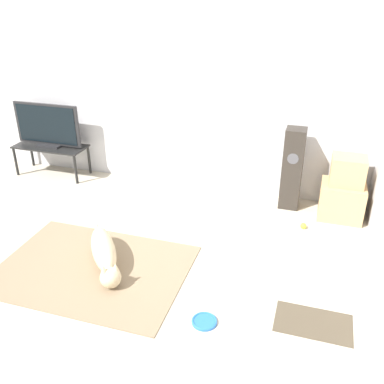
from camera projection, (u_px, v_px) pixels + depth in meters
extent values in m
plane|color=#BCB29E|center=(92.00, 268.00, 4.10)|extent=(12.00, 12.00, 0.00)
cube|color=silver|center=(165.00, 87.00, 5.32)|extent=(8.00, 0.06, 2.55)
cube|color=#847056|center=(93.00, 268.00, 4.09)|extent=(1.79, 1.30, 0.01)
ellipsoid|color=beige|center=(103.00, 249.00, 4.14)|extent=(0.61, 0.72, 0.26)
sphere|color=beige|center=(111.00, 278.00, 3.79)|extent=(0.19, 0.19, 0.19)
cone|color=beige|center=(116.00, 267.00, 3.76)|extent=(0.06, 0.06, 0.09)
cone|color=beige|center=(104.00, 269.00, 3.73)|extent=(0.06, 0.06, 0.09)
cylinder|color=beige|center=(98.00, 231.00, 4.58)|extent=(0.17, 0.22, 0.04)
cylinder|color=blue|center=(204.00, 322.00, 3.45)|extent=(0.21, 0.21, 0.02)
torus|color=blue|center=(204.00, 321.00, 3.45)|extent=(0.21, 0.21, 0.02)
cube|color=tan|center=(341.00, 201.00, 4.90)|extent=(0.49, 0.41, 0.41)
cube|color=tan|center=(348.00, 171.00, 4.74)|extent=(0.37, 0.31, 0.33)
cube|color=#2D2823|center=(292.00, 169.00, 5.01)|extent=(0.23, 0.23, 0.98)
cylinder|color=#4C4C51|center=(293.00, 159.00, 4.83)|extent=(0.13, 0.00, 0.13)
cube|color=black|center=(50.00, 147.00, 5.89)|extent=(1.01, 0.42, 0.02)
cylinder|color=black|center=(16.00, 162.00, 5.96)|extent=(0.04, 0.04, 0.40)
cylinder|color=black|center=(76.00, 170.00, 5.71)|extent=(0.04, 0.04, 0.40)
cylinder|color=black|center=(32.00, 153.00, 6.26)|extent=(0.04, 0.04, 0.40)
cylinder|color=black|center=(89.00, 160.00, 6.01)|extent=(0.04, 0.04, 0.40)
cube|color=#232326|center=(50.00, 145.00, 5.88)|extent=(0.33, 0.20, 0.03)
cube|color=#232326|center=(47.00, 124.00, 5.76)|extent=(0.95, 0.04, 0.56)
cube|color=black|center=(46.00, 125.00, 5.74)|extent=(0.88, 0.01, 0.51)
sphere|color=#C6E033|center=(303.00, 226.00, 4.74)|extent=(0.07, 0.07, 0.07)
sphere|color=#C6E033|center=(293.00, 207.00, 5.13)|extent=(0.07, 0.07, 0.07)
cube|color=#4C4233|center=(313.00, 323.00, 3.45)|extent=(0.61, 0.37, 0.01)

